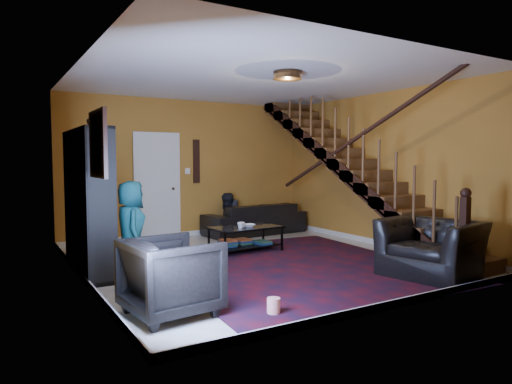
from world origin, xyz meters
TOP-DOWN VIEW (x-y plane):
  - floor at (0.00, 0.00)m, footprint 5.50×5.50m
  - room at (-1.33, 1.33)m, footprint 5.50×5.50m
  - staircase at (2.12, -0.00)m, footprint 0.95×5.02m
  - bookshelf at (-2.40, 0.60)m, footprint 0.35×1.80m
  - door at (-0.70, 2.73)m, footprint 0.82×0.05m
  - framed_picture at (-2.57, -0.90)m, footprint 0.04×0.74m
  - wall_hanging at (0.15, 2.73)m, footprint 0.14×0.03m
  - ceiling_fixture at (0.00, -0.80)m, footprint 0.40×0.40m
  - rug at (0.24, -0.63)m, footprint 3.92×4.40m
  - sofa at (1.30, 2.30)m, footprint 2.25×0.99m
  - armchair_left at (-2.05, -1.71)m, footprint 0.96×0.94m
  - armchair_right at (1.50, -2.05)m, footprint 1.26×1.37m
  - person_adult_a at (0.79, 2.35)m, footprint 0.48×0.35m
  - person_adult_b at (0.64, 2.35)m, footprint 0.68×0.55m
  - person_child at (-1.95, 0.11)m, footprint 0.50×0.69m
  - coffee_table at (0.16, 0.68)m, footprint 1.21×0.77m
  - cup_a at (0.03, 0.57)m, footprint 0.16×0.16m
  - cup_b at (-0.02, 0.52)m, footprint 0.12×0.12m
  - bowl at (0.19, 0.60)m, footprint 0.22×0.22m
  - vase at (-2.41, 0.10)m, footprint 0.18×0.18m
  - popcorn_bucket at (-1.16, -2.25)m, footprint 0.15×0.15m

SIDE VIEW (x-z plane):
  - floor at x=0.00m, z-range 0.00..0.00m
  - rug at x=0.24m, z-range 0.00..0.02m
  - room at x=-1.33m, z-range -2.70..2.80m
  - popcorn_bucket at x=-1.16m, z-range 0.02..0.18m
  - person_adult_a at x=0.79m, z-range -0.45..0.76m
  - person_adult_b at x=0.64m, z-range -0.45..0.90m
  - coffee_table at x=0.16m, z-range 0.03..0.47m
  - sofa at x=1.30m, z-range 0.00..0.64m
  - armchair_right at x=1.50m, z-range 0.00..0.77m
  - armchair_left at x=-2.05m, z-range 0.00..0.79m
  - bowl at x=0.19m, z-range 0.44..0.49m
  - cup_a at x=0.03m, z-range 0.44..0.54m
  - cup_b at x=-0.02m, z-range 0.44..0.54m
  - person_child at x=-1.95m, z-range 0.00..1.30m
  - bookshelf at x=-2.40m, z-range -0.04..1.96m
  - door at x=-0.70m, z-range 0.00..2.05m
  - staircase at x=2.12m, z-range -0.19..2.99m
  - wall_hanging at x=0.15m, z-range 1.10..2.00m
  - framed_picture at x=-2.57m, z-range 1.38..2.12m
  - vase at x=-2.41m, z-range 2.00..2.19m
  - ceiling_fixture at x=0.00m, z-range 2.69..2.79m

